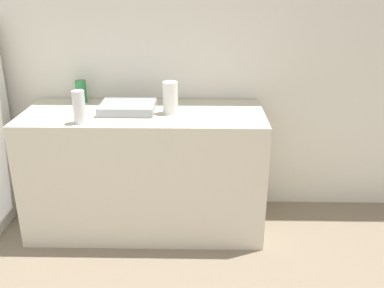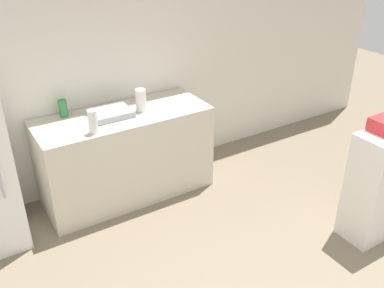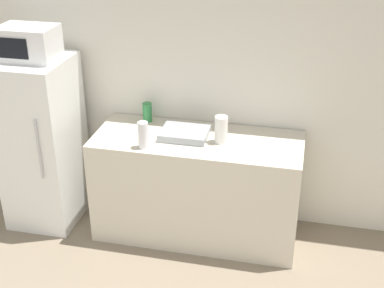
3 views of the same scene
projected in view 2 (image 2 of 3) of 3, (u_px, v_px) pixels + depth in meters
name	position (u px, v px, depth m)	size (l,w,h in m)	color
wall_back	(99.00, 68.00, 4.35)	(8.00, 0.06, 2.60)	silver
counter	(126.00, 155.00, 4.47)	(1.75, 0.70, 0.93)	beige
sink_basin	(111.00, 113.00, 4.19)	(0.39, 0.31, 0.06)	#9EA3A8
bottle_tall	(93.00, 122.00, 3.83)	(0.08, 0.08, 0.22)	silver
bottle_short	(63.00, 108.00, 4.16)	(0.08, 0.08, 0.17)	#2D7F42
paper_towel_roll	(141.00, 100.00, 4.27)	(0.11, 0.11, 0.23)	white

